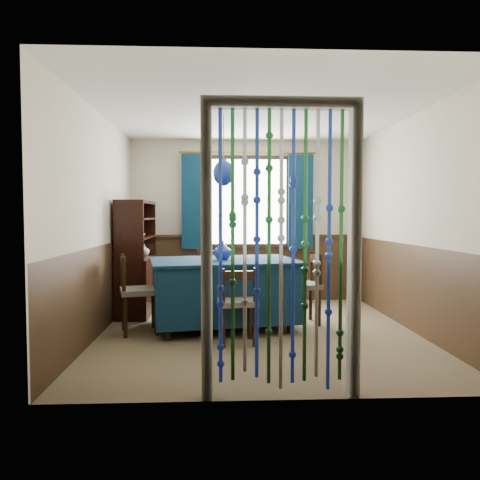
{
  "coord_description": "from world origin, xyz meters",
  "views": [
    {
      "loc": [
        -0.46,
        -5.3,
        1.34
      ],
      "look_at": [
        -0.2,
        0.26,
        1.05
      ],
      "focal_mm": 35.0,
      "sensor_mm": 36.0,
      "label": 1
    }
  ],
  "objects": [
    {
      "name": "floor",
      "position": [
        0.0,
        0.0,
        0.0
      ],
      "size": [
        4.0,
        4.0,
        0.0
      ],
      "primitive_type": "plane",
      "color": "brown",
      "rests_on": "ground"
    },
    {
      "name": "ceiling",
      "position": [
        0.0,
        0.0,
        2.5
      ],
      "size": [
        4.0,
        4.0,
        0.0
      ],
      "primitive_type": "plane",
      "rotation": [
        3.14,
        0.0,
        0.0
      ],
      "color": "silver",
      "rests_on": "ground"
    },
    {
      "name": "wall_back",
      "position": [
        0.0,
        2.0,
        1.25
      ],
      "size": [
        3.6,
        0.0,
        3.6
      ],
      "primitive_type": "plane",
      "rotation": [
        1.57,
        0.0,
        0.0
      ],
      "color": "beige",
      "rests_on": "ground"
    },
    {
      "name": "wall_front",
      "position": [
        0.0,
        -2.0,
        1.25
      ],
      "size": [
        3.6,
        0.0,
        3.6
      ],
      "primitive_type": "plane",
      "rotation": [
        -1.57,
        0.0,
        0.0
      ],
      "color": "beige",
      "rests_on": "ground"
    },
    {
      "name": "wall_left",
      "position": [
        -1.8,
        0.0,
        1.25
      ],
      "size": [
        0.0,
        4.0,
        4.0
      ],
      "primitive_type": "plane",
      "rotation": [
        1.57,
        0.0,
        1.57
      ],
      "color": "beige",
      "rests_on": "ground"
    },
    {
      "name": "wall_right",
      "position": [
        1.8,
        0.0,
        1.25
      ],
      "size": [
        0.0,
        4.0,
        4.0
      ],
      "primitive_type": "plane",
      "rotation": [
        1.57,
        0.0,
        -1.57
      ],
      "color": "beige",
      "rests_on": "ground"
    },
    {
      "name": "wainscot_back",
      "position": [
        0.0,
        1.99,
        0.5
      ],
      "size": [
        3.6,
        0.0,
        3.6
      ],
      "primitive_type": "plane",
      "rotation": [
        1.57,
        0.0,
        0.0
      ],
      "color": "#392616",
      "rests_on": "ground"
    },
    {
      "name": "wainscot_front",
      "position": [
        0.0,
        -1.99,
        0.5
      ],
      "size": [
        3.6,
        0.0,
        3.6
      ],
      "primitive_type": "plane",
      "rotation": [
        -1.57,
        0.0,
        0.0
      ],
      "color": "#392616",
      "rests_on": "ground"
    },
    {
      "name": "wainscot_left",
      "position": [
        -1.79,
        0.0,
        0.5
      ],
      "size": [
        0.0,
        4.0,
        4.0
      ],
      "primitive_type": "plane",
      "rotation": [
        1.57,
        0.0,
        1.57
      ],
      "color": "#392616",
      "rests_on": "ground"
    },
    {
      "name": "wainscot_right",
      "position": [
        1.79,
        0.0,
        0.5
      ],
      "size": [
        0.0,
        4.0,
        4.0
      ],
      "primitive_type": "plane",
      "rotation": [
        1.57,
        0.0,
        -1.57
      ],
      "color": "#392616",
      "rests_on": "ground"
    },
    {
      "name": "window",
      "position": [
        0.0,
        1.95,
        1.55
      ],
      "size": [
        1.32,
        0.12,
        1.42
      ],
      "primitive_type": "cube",
      "color": "black",
      "rests_on": "wall_back"
    },
    {
      "name": "doorway",
      "position": [
        0.0,
        -1.94,
        1.05
      ],
      "size": [
        1.16,
        0.12,
        2.18
      ],
      "primitive_type": null,
      "color": "silver",
      "rests_on": "ground"
    },
    {
      "name": "dining_table",
      "position": [
        -0.39,
        0.21,
        0.47
      ],
      "size": [
        1.86,
        1.43,
        0.82
      ],
      "rotation": [
        0.0,
        0.0,
        0.17
      ],
      "color": "#0C273E",
      "rests_on": "floor"
    },
    {
      "name": "chair_near",
      "position": [
        -0.26,
        -0.5,
        0.43
      ],
      "size": [
        0.43,
        0.42,
        0.81
      ],
      "rotation": [
        0.0,
        0.0,
        0.09
      ],
      "color": "black",
      "rests_on": "floor"
    },
    {
      "name": "chair_far",
      "position": [
        -0.52,
        0.97,
        0.47
      ],
      "size": [
        0.55,
        0.54,
        0.88
      ],
      "rotation": [
        0.0,
        0.0,
        3.48
      ],
      "color": "black",
      "rests_on": "floor"
    },
    {
      "name": "chair_left",
      "position": [
        -1.38,
        0.01,
        0.47
      ],
      "size": [
        0.52,
        0.53,
        0.89
      ],
      "rotation": [
        0.0,
        0.0,
        -1.32
      ],
      "color": "black",
      "rests_on": "floor"
    },
    {
      "name": "chair_right",
      "position": [
        0.61,
        0.39,
        0.47
      ],
      "size": [
        0.46,
        0.47,
        0.88
      ],
      "rotation": [
        0.0,
        0.0,
        1.67
      ],
      "color": "black",
      "rests_on": "floor"
    },
    {
      "name": "sideboard",
      "position": [
        -1.58,
        1.14,
        0.55
      ],
      "size": [
        0.41,
        1.18,
        1.54
      ],
      "rotation": [
        0.0,
        0.0,
        0.01
      ],
      "color": "black",
      "rests_on": "floor"
    },
    {
      "name": "pendant_lamp",
      "position": [
        -0.39,
        0.21,
        1.84
      ],
      "size": [
        0.24,
        0.24,
        0.82
      ],
      "color": "olive",
      "rests_on": "ceiling"
    },
    {
      "name": "vase_table",
      "position": [
        -0.4,
        0.21,
        0.92
      ],
      "size": [
        0.25,
        0.25,
        0.2
      ],
      "primitive_type": "imported",
      "rotation": [
        0.0,
        0.0,
        -0.39
      ],
      "color": "navy",
      "rests_on": "dining_table"
    },
    {
      "name": "bowl_shelf",
      "position": [
        -1.52,
        0.85,
        1.08
      ],
      "size": [
        0.27,
        0.27,
        0.05
      ],
      "primitive_type": "imported",
      "rotation": [
        0.0,
        0.0,
        -0.41
      ],
      "color": "beige",
      "rests_on": "sideboard"
    },
    {
      "name": "vase_sideboard",
      "position": [
        -1.52,
        1.43,
        0.85
      ],
      "size": [
        0.2,
        0.2,
        0.17
      ],
      "primitive_type": "imported",
      "rotation": [
        0.0,
        0.0,
        -0.22
      ],
      "color": "beige",
      "rests_on": "sideboard"
    }
  ]
}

